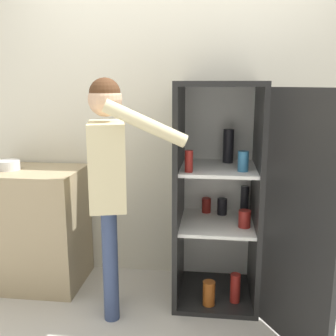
{
  "coord_description": "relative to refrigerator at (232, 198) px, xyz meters",
  "views": [
    {
      "loc": [
        0.33,
        -2.16,
        1.59
      ],
      "look_at": [
        -0.0,
        0.61,
        0.99
      ],
      "focal_mm": 42.0,
      "sensor_mm": 36.0,
      "label": 1
    }
  ],
  "objects": [
    {
      "name": "person",
      "position": [
        -0.82,
        -0.25,
        0.25
      ],
      "size": [
        0.71,
        0.53,
        1.63
      ],
      "color": "#384770",
      "rests_on": "ground_plane"
    },
    {
      "name": "bowl",
      "position": [
        -1.7,
        0.09,
        0.18
      ],
      "size": [
        0.17,
        0.17,
        0.07
      ],
      "color": "white",
      "rests_on": "counter"
    },
    {
      "name": "refrigerator",
      "position": [
        0.0,
        0.0,
        0.0
      ],
      "size": [
        0.93,
        1.16,
        1.6
      ],
      "color": "black",
      "rests_on": "ground_plane"
    },
    {
      "name": "wall_back",
      "position": [
        -0.46,
        0.44,
        0.48
      ],
      "size": [
        7.0,
        0.06,
        2.55
      ],
      "color": "silver",
      "rests_on": "ground_plane"
    },
    {
      "name": "counter",
      "position": [
        -1.52,
        0.11,
        -0.33
      ],
      "size": [
        0.72,
        0.57,
        0.94
      ],
      "color": "tan",
      "rests_on": "ground_plane"
    }
  ]
}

